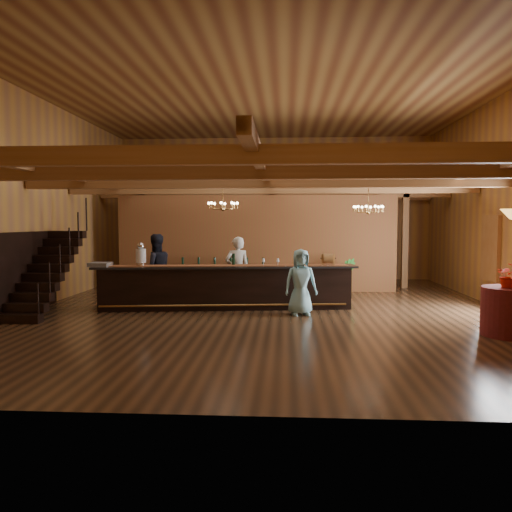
# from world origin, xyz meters

# --- Properties ---
(floor) EXTENTS (14.00, 14.00, 0.00)m
(floor) POSITION_xyz_m (0.00, 0.00, 0.00)
(floor) COLOR brown
(floor) RESTS_ON ground
(ceiling) EXTENTS (14.00, 14.00, 0.00)m
(ceiling) POSITION_xyz_m (0.00, 0.00, 5.50)
(ceiling) COLOR olive
(ceiling) RESTS_ON wall_back
(wall_back) EXTENTS (12.00, 0.10, 5.50)m
(wall_back) POSITION_xyz_m (0.00, 7.00, 2.75)
(wall_back) COLOR #AE7831
(wall_back) RESTS_ON floor
(wall_front) EXTENTS (12.00, 0.10, 5.50)m
(wall_front) POSITION_xyz_m (0.00, -7.00, 2.75)
(wall_front) COLOR #AE7831
(wall_front) RESTS_ON floor
(wall_left) EXTENTS (0.10, 14.00, 5.50)m
(wall_left) POSITION_xyz_m (-6.00, 0.00, 2.75)
(wall_left) COLOR #AE7831
(wall_left) RESTS_ON floor
(wall_right) EXTENTS (0.10, 14.00, 5.50)m
(wall_right) POSITION_xyz_m (6.00, 0.00, 2.75)
(wall_right) COLOR #AE7831
(wall_right) RESTS_ON floor
(beam_grid) EXTENTS (11.90, 13.90, 0.39)m
(beam_grid) POSITION_xyz_m (0.00, 0.51, 3.24)
(beam_grid) COLOR #9C6D41
(beam_grid) RESTS_ON wall_left
(support_posts) EXTENTS (9.20, 10.20, 3.20)m
(support_posts) POSITION_xyz_m (0.00, -0.50, 1.60)
(support_posts) COLOR #9C6D41
(support_posts) RESTS_ON floor
(partition_wall) EXTENTS (9.00, 0.18, 3.10)m
(partition_wall) POSITION_xyz_m (-0.50, 3.50, 1.55)
(partition_wall) COLOR brown
(partition_wall) RESTS_ON floor
(window_right_back) EXTENTS (0.12, 1.05, 1.75)m
(window_right_back) POSITION_xyz_m (5.95, 1.00, 1.55)
(window_right_back) COLOR white
(window_right_back) RESTS_ON wall_right
(staircase) EXTENTS (1.00, 2.80, 2.00)m
(staircase) POSITION_xyz_m (-5.45, -0.74, 1.00)
(staircase) COLOR black
(staircase) RESTS_ON floor
(backroom_boxes) EXTENTS (4.10, 0.60, 1.10)m
(backroom_boxes) POSITION_xyz_m (-0.29, 5.50, 0.53)
(backroom_boxes) COLOR black
(backroom_boxes) RESTS_ON floor
(tasting_bar) EXTENTS (6.77, 1.63, 1.13)m
(tasting_bar) POSITION_xyz_m (-1.06, 0.09, 0.57)
(tasting_bar) COLOR black
(tasting_bar) RESTS_ON floor
(beverage_dispenser) EXTENTS (0.26, 0.26, 0.60)m
(beverage_dispenser) POSITION_xyz_m (-3.23, -0.11, 1.41)
(beverage_dispenser) COLOR silver
(beverage_dispenser) RESTS_ON tasting_bar
(glass_rack_tray) EXTENTS (0.50, 0.50, 0.10)m
(glass_rack_tray) POSITION_xyz_m (-4.21, -0.33, 1.17)
(glass_rack_tray) COLOR gray
(glass_rack_tray) RESTS_ON tasting_bar
(raffle_drum) EXTENTS (0.34, 0.24, 0.30)m
(raffle_drum) POSITION_xyz_m (1.58, 0.35, 1.30)
(raffle_drum) COLOR #9B622F
(raffle_drum) RESTS_ON tasting_bar
(bar_bottle_0) EXTENTS (0.07, 0.07, 0.30)m
(bar_bottle_0) POSITION_xyz_m (-0.88, 0.24, 1.27)
(bar_bottle_0) COLOR black
(bar_bottle_0) RESTS_ON tasting_bar
(bar_bottle_1) EXTENTS (0.07, 0.07, 0.30)m
(bar_bottle_1) POSITION_xyz_m (-0.88, 0.24, 1.27)
(bar_bottle_1) COLOR black
(bar_bottle_1) RESTS_ON tasting_bar
(backbar_shelf) EXTENTS (3.01, 0.86, 0.84)m
(backbar_shelf) POSITION_xyz_m (-1.52, 3.04, 0.42)
(backbar_shelf) COLOR black
(backbar_shelf) RESTS_ON floor
(round_table) EXTENTS (1.11, 1.11, 0.96)m
(round_table) POSITION_xyz_m (4.92, -2.61, 0.48)
(round_table) COLOR maroon
(round_table) RESTS_ON floor
(chandelier_left) EXTENTS (0.80, 0.80, 0.67)m
(chandelier_left) POSITION_xyz_m (-1.19, 0.59, 2.68)
(chandelier_left) COLOR #B18343
(chandelier_left) RESTS_ON beam_grid
(chandelier_right) EXTENTS (0.80, 0.80, 0.76)m
(chandelier_right) POSITION_xyz_m (2.70, 1.03, 2.60)
(chandelier_right) COLOR #B18343
(chandelier_right) RESTS_ON beam_grid
(bartender) EXTENTS (0.75, 0.58, 1.84)m
(bartender) POSITION_xyz_m (-0.84, 0.89, 0.92)
(bartender) COLOR silver
(bartender) RESTS_ON floor
(staff_second) EXTENTS (1.17, 1.09, 1.91)m
(staff_second) POSITION_xyz_m (-3.09, 0.78, 0.96)
(staff_second) COLOR black
(staff_second) RESTS_ON floor
(guest) EXTENTS (0.87, 0.65, 1.60)m
(guest) POSITION_xyz_m (0.84, -0.68, 0.80)
(guest) COLOR #87C5D1
(guest) RESTS_ON floor
(floor_plant) EXTENTS (0.68, 0.57, 1.13)m
(floor_plant) POSITION_xyz_m (2.31, 2.78, 0.57)
(floor_plant) COLOR #297926
(floor_plant) RESTS_ON floor
(table_flowers) EXTENTS (0.53, 0.48, 0.49)m
(table_flowers) POSITION_xyz_m (4.83, -2.68, 1.21)
(table_flowers) COLOR red
(table_flowers) RESTS_ON round_table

